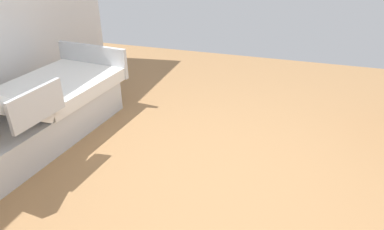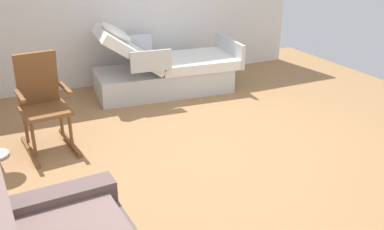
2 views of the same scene
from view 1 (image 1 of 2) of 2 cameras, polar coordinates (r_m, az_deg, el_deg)
ground_plane at (r=2.97m, az=6.38°, el=-11.04°), size 6.93×6.93×0.00m
hospital_bed at (r=3.72m, az=-25.72°, el=0.41°), size 1.15×2.14×1.13m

